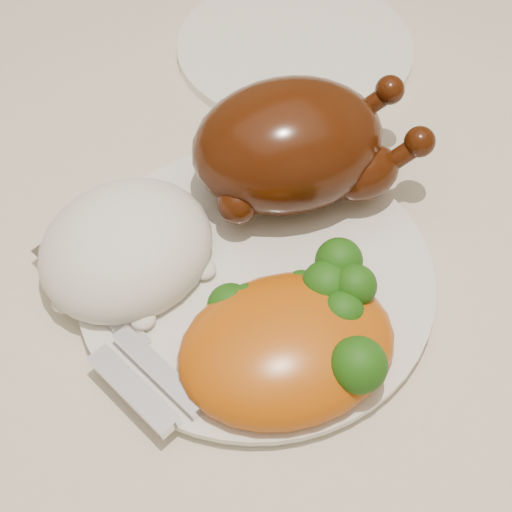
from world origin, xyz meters
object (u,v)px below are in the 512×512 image
dining_table (181,196)px  side_plate (295,46)px  dinner_plate (256,277)px  roast_chicken (294,145)px

dining_table → side_plate: bearing=12.8°
dinner_plate → roast_chicken: roast_chicken is taller
dining_table → side_plate: (0.14, 0.03, 0.11)m
side_plate → roast_chicken: (-0.09, -0.16, 0.05)m
dining_table → dinner_plate: (-0.02, -0.19, 0.11)m
dinner_plate → roast_chicken: bearing=43.8°
roast_chicken → side_plate: bearing=72.3°
dining_table → roast_chicken: 0.21m
dining_table → dinner_plate: bearing=-94.6°
dinner_plate → dining_table: bearing=85.4°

